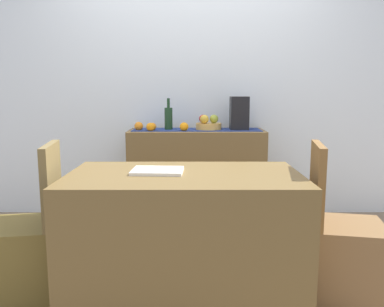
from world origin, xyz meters
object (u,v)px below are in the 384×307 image
(dining_table, at_px, (183,238))
(chair_near_window, at_px, (24,255))
(chair_by_corner, at_px, (342,255))
(fruit_bowl, at_px, (208,126))
(sideboard_console, at_px, (196,176))
(open_book, at_px, (156,171))
(coffee_maker, at_px, (238,113))
(wine_bottle, at_px, (168,118))

(dining_table, height_order, chair_near_window, chair_near_window)
(chair_by_corner, bearing_deg, fruit_bowl, 116.75)
(sideboard_console, xyz_separation_m, open_book, (-0.23, -1.39, 0.33))
(chair_by_corner, bearing_deg, coffee_maker, 107.29)
(wine_bottle, relative_size, chair_near_window, 0.32)
(coffee_maker, relative_size, chair_near_window, 0.33)
(sideboard_console, height_order, dining_table, sideboard_console)
(sideboard_console, relative_size, coffee_maker, 4.07)
(coffee_maker, distance_m, chair_by_corner, 1.65)
(sideboard_console, bearing_deg, open_book, -99.50)
(sideboard_console, relative_size, dining_table, 0.95)
(fruit_bowl, xyz_separation_m, open_book, (-0.34, -1.39, -0.13))
(fruit_bowl, relative_size, chair_by_corner, 0.26)
(open_book, xyz_separation_m, chair_near_window, (-0.76, -0.02, -0.48))
(sideboard_console, relative_size, chair_near_window, 1.35)
(coffee_maker, distance_m, open_book, 1.54)
(fruit_bowl, bearing_deg, dining_table, -97.75)
(wine_bottle, xyz_separation_m, dining_table, (0.17, -1.42, -0.58))
(coffee_maker, xyz_separation_m, open_book, (-0.61, -1.39, -0.24))
(wine_bottle, bearing_deg, sideboard_console, 0.00)
(dining_table, relative_size, chair_by_corner, 1.43)
(fruit_bowl, height_order, coffee_maker, coffee_maker)
(open_book, xyz_separation_m, chair_by_corner, (1.05, -0.02, -0.48))
(wine_bottle, xyz_separation_m, open_book, (0.02, -1.39, -0.20))
(fruit_bowl, bearing_deg, sideboard_console, 180.00)
(fruit_bowl, height_order, chair_by_corner, fruit_bowl)
(coffee_maker, relative_size, open_book, 1.07)
(coffee_maker, height_order, open_book, coffee_maker)
(chair_near_window, bearing_deg, fruit_bowl, 52.17)
(fruit_bowl, height_order, dining_table, fruit_bowl)
(sideboard_console, xyz_separation_m, coffee_maker, (0.38, 0.00, 0.57))
(chair_by_corner, bearing_deg, dining_table, -179.80)
(coffee_maker, height_order, chair_by_corner, coffee_maker)
(dining_table, bearing_deg, chair_near_window, 179.84)
(sideboard_console, height_order, chair_near_window, chair_near_window)
(dining_table, xyz_separation_m, open_book, (-0.15, 0.03, 0.38))
(fruit_bowl, relative_size, wine_bottle, 0.81)
(wine_bottle, relative_size, open_book, 1.01)
(wine_bottle, bearing_deg, coffee_maker, 0.00)
(sideboard_console, xyz_separation_m, wine_bottle, (-0.25, 0.00, 0.53))
(open_book, bearing_deg, fruit_bowl, 78.76)
(wine_bottle, height_order, coffee_maker, coffee_maker)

